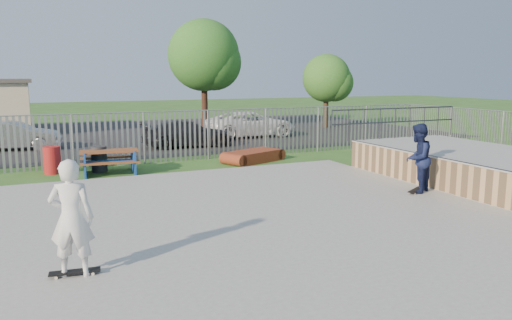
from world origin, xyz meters
name	(u,v)px	position (x,y,z in m)	size (l,w,h in m)	color
ground	(185,231)	(0.00, 0.00, 0.00)	(120.00, 120.00, 0.00)	#30561D
concrete_slab	(185,228)	(0.00, 0.00, 0.07)	(15.00, 12.00, 0.15)	gray
quarter_pipe	(469,167)	(9.50, 1.04, 0.56)	(5.50, 7.05, 2.19)	tan
fence	(174,154)	(1.00, 4.59, 1.00)	(26.04, 16.02, 2.00)	gray
picnic_table	(110,162)	(-0.54, 7.46, 0.42)	(2.09, 1.78, 0.82)	brown
funbox	(253,156)	(5.01, 7.63, 0.22)	(2.47, 1.86, 0.44)	maroon
trash_bin_red	(52,160)	(-2.36, 8.26, 0.48)	(0.57, 0.57, 0.95)	maroon
trash_bin_grey	(99,159)	(-0.82, 7.97, 0.45)	(0.54, 0.54, 0.91)	#28282B
parking_lot	(90,137)	(0.00, 19.00, 0.01)	(40.00, 18.00, 0.02)	black
car_silver	(15,136)	(-3.70, 14.94, 0.67)	(1.38, 3.95, 1.30)	#A2A2A6
car_dark	(188,134)	(3.82, 12.70, 0.65)	(1.76, 4.32, 1.25)	black
car_white	(251,124)	(8.19, 15.16, 0.72)	(2.33, 5.06, 1.41)	white
tree_mid	(204,56)	(7.12, 20.03, 4.63)	(4.46, 4.46, 6.87)	#3A2117
tree_right	(326,78)	(14.75, 17.88, 3.22)	(3.10, 3.10, 4.79)	#422D1A
skateboard_a	(416,191)	(6.77, 0.36, 0.19)	(0.80, 0.56, 0.08)	black
skateboard_b	(75,273)	(-2.42, -1.99, 0.19)	(0.82, 0.30, 0.08)	black
skater_navy	(418,158)	(6.77, 0.36, 1.11)	(0.94, 0.73, 1.93)	#141B3E
skater_white	(71,218)	(-2.42, -1.99, 1.11)	(0.70, 0.46, 1.93)	white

